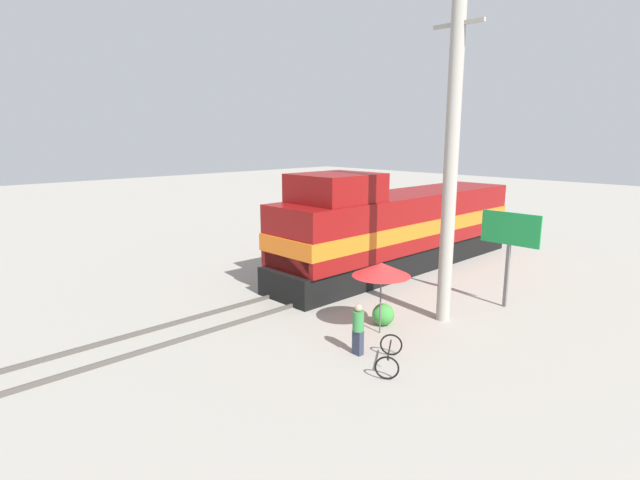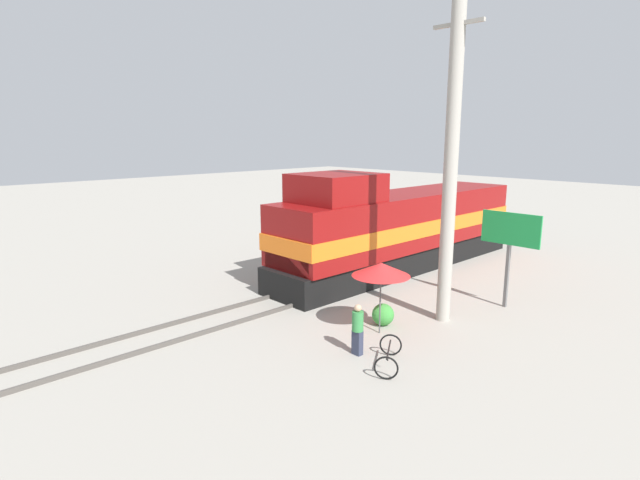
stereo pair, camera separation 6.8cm
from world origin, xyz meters
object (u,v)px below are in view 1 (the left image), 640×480
utility_pole (451,159)px  person_bystander (358,328)px  locomotive (396,228)px  bicycle (389,355)px  billboard_sign (510,235)px  vendor_umbrella (381,269)px

utility_pole → person_bystander: size_ratio=7.14×
person_bystander → locomotive: bearing=121.6°
locomotive → bicycle: size_ratio=9.09×
bicycle → billboard_sign: bearing=57.0°
bicycle → locomotive: bearing=93.0°
vendor_umbrella → bicycle: bearing=-44.4°
person_bystander → bicycle: size_ratio=0.93×
locomotive → person_bystander: 10.01m
locomotive → bicycle: 10.70m
bicycle → vendor_umbrella: bearing=101.5°
vendor_umbrella → bicycle: 3.07m
locomotive → bicycle: bearing=-53.0°
utility_pole → bicycle: 6.89m
vendor_umbrella → billboard_sign: billboard_sign is taller
locomotive → utility_pole: bearing=-37.7°
locomotive → billboard_sign: (6.23, -1.26, 0.74)m
person_bystander → vendor_umbrella: bearing=109.0°
locomotive → vendor_umbrella: bearing=-55.6°
person_bystander → bicycle: (1.15, 0.03, -0.50)m
vendor_umbrella → person_bystander: vendor_umbrella is taller
utility_pole → bicycle: (1.00, -4.30, -5.29)m
vendor_umbrella → billboard_sign: size_ratio=0.66×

